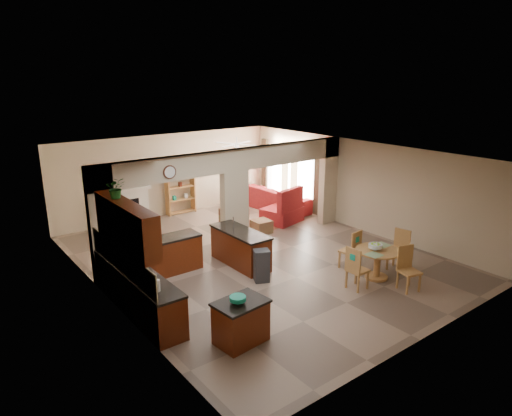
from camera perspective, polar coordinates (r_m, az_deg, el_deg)
floor at (r=12.33m, az=0.06°, el=-6.17°), size 10.00×10.00×0.00m
ceiling at (r=11.54m, az=0.06°, el=6.76°), size 10.00×10.00×0.00m
wall_back at (r=16.00m, az=-10.94°, el=4.10°), size 8.00×0.00×8.00m
wall_front at (r=8.68m, az=20.75°, el=-7.34°), size 8.00×0.00×8.00m
wall_left at (r=10.06m, az=-18.37°, el=-3.83°), size 0.00×10.00×10.00m
wall_right at (r=14.56m, az=12.66°, el=2.78°), size 0.00×10.00×10.00m
partition_left_pier at (r=11.05m, az=-18.66°, el=-2.05°), size 0.60×0.25×2.80m
partition_center_pier at (r=12.72m, az=-2.69°, el=-0.21°), size 0.80×0.25×2.20m
partition_right_pier at (r=14.99m, az=9.00°, el=3.36°), size 0.60×0.25×2.80m
partition_header at (r=12.39m, az=-2.77°, el=6.01°), size 8.00×0.25×0.60m
kitchen_counter at (r=10.43m, az=-13.59°, el=-8.25°), size 2.52×3.29×1.48m
upper_cabinets at (r=9.24m, az=-15.94°, el=-2.00°), size 0.35×2.40×0.90m
peninsula at (r=11.74m, az=-1.94°, el=-4.96°), size 0.70×1.85×0.91m
wall_clock at (r=11.28m, az=-10.73°, el=4.43°), size 0.34×0.03×0.34m
rug at (r=14.57m, az=-1.23°, el=-2.52°), size 1.60×1.30×0.01m
fireplace at (r=15.41m, az=-15.80°, el=0.28°), size 1.60×0.35×1.20m
shelving_unit at (r=16.11m, az=-9.44°, el=2.43°), size 1.00×0.32×1.80m
window_a at (r=16.11m, az=6.31°, el=3.66°), size 0.02×0.90×1.90m
window_b at (r=17.35m, az=2.43°, el=4.66°), size 0.02×0.90×1.90m
glazed_door at (r=16.75m, az=4.29°, el=3.68°), size 0.02×0.70×2.10m
drape_a_left at (r=15.67m, az=7.71°, el=3.24°), size 0.10×0.28×2.30m
drape_a_right at (r=16.51m, az=4.77°, el=4.01°), size 0.10×0.28×2.30m
drape_b_left at (r=16.88m, az=3.63°, el=4.31°), size 0.10×0.28×2.30m
drape_b_right at (r=17.78m, az=1.09°, el=4.96°), size 0.10×0.28×2.30m
ceiling_fan at (r=14.85m, az=-2.42°, el=7.99°), size 1.00×1.00×0.10m
kitchen_island at (r=8.55m, az=-1.90°, el=-14.00°), size 1.00×0.76×0.82m
teal_bowl at (r=8.26m, az=-2.29°, el=-11.41°), size 0.30×0.30×0.14m
trash_can at (r=10.84m, az=0.70°, el=-7.38°), size 0.43×0.41×0.73m
dining_table at (r=11.33m, az=14.95°, el=-6.19°), size 1.07×1.07×0.73m
fruit_bowl at (r=11.18m, az=14.69°, el=-4.69°), size 0.33×0.33×0.17m
sofa at (r=16.52m, az=2.40°, el=1.21°), size 2.82×1.24×0.81m
chaise at (r=15.16m, az=3.25°, el=-0.84°), size 1.40×1.24×0.48m
armchair at (r=14.59m, az=-2.80°, el=-1.19°), size 0.79×0.81×0.66m
ottoman at (r=14.15m, az=0.69°, el=-2.29°), size 0.57×0.57×0.39m
plant at (r=9.40m, az=-17.12°, el=2.42°), size 0.46×0.43×0.42m
chair_north at (r=11.68m, az=11.96°, el=-4.94°), size 0.47×0.47×1.02m
chair_east at (r=12.00m, az=17.51°, el=-4.79°), size 0.48×0.48×1.02m
chair_south at (r=10.96m, az=18.39°, el=-6.92°), size 0.52×0.52×1.02m
chair_west at (r=10.61m, az=12.33°, el=-7.20°), size 0.44×0.43×1.02m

